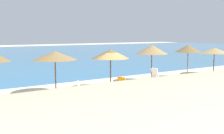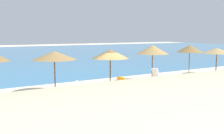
{
  "view_description": "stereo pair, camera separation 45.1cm",
  "coord_description": "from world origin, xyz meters",
  "px_view_note": "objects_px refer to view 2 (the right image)",
  "views": [
    {
      "loc": [
        -9.05,
        -13.12,
        3.72
      ],
      "look_at": [
        0.9,
        2.07,
        1.43
      ],
      "focal_mm": 42.0,
      "sensor_mm": 36.0,
      "label": 1
    },
    {
      "loc": [
        -8.67,
        -13.36,
        3.72
      ],
      "look_at": [
        0.9,
        2.07,
        1.43
      ],
      "focal_mm": 42.0,
      "sensor_mm": 36.0,
      "label": 2
    }
  ],
  "objects_px": {
    "beach_umbrella_4": "(153,50)",
    "beach_umbrella_5": "(190,49)",
    "beach_umbrella_3": "(110,54)",
    "lounge_chair_4": "(152,78)",
    "beach_umbrella_2": "(54,55)",
    "lounge_chair_0": "(70,91)",
    "beach_umbrella_6": "(217,51)",
    "beach_ball": "(205,75)",
    "lounge_chair_1": "(117,87)"
  },
  "relations": [
    {
      "from": "beach_umbrella_5",
      "to": "beach_umbrella_6",
      "type": "xyz_separation_m",
      "value": [
        3.57,
        0.04,
        -0.29
      ]
    },
    {
      "from": "beach_umbrella_6",
      "to": "lounge_chair_1",
      "type": "height_order",
      "value": "beach_umbrella_6"
    },
    {
      "from": "beach_umbrella_5",
      "to": "lounge_chair_0",
      "type": "height_order",
      "value": "beach_umbrella_5"
    },
    {
      "from": "beach_umbrella_5",
      "to": "beach_umbrella_3",
      "type": "bearing_deg",
      "value": -179.14
    },
    {
      "from": "beach_umbrella_4",
      "to": "lounge_chair_4",
      "type": "xyz_separation_m",
      "value": [
        -0.56,
        -0.68,
        -2.03
      ]
    },
    {
      "from": "lounge_chair_4",
      "to": "beach_umbrella_6",
      "type": "bearing_deg",
      "value": -97.62
    },
    {
      "from": "beach_umbrella_3",
      "to": "lounge_chair_4",
      "type": "distance_m",
      "value": 3.98
    },
    {
      "from": "beach_umbrella_3",
      "to": "beach_umbrella_6",
      "type": "relative_size",
      "value": 1.02
    },
    {
      "from": "lounge_chair_0",
      "to": "lounge_chair_4",
      "type": "relative_size",
      "value": 0.99
    },
    {
      "from": "beach_umbrella_3",
      "to": "beach_umbrella_5",
      "type": "xyz_separation_m",
      "value": [
        7.73,
        0.12,
        0.12
      ]
    },
    {
      "from": "lounge_chair_4",
      "to": "beach_ball",
      "type": "height_order",
      "value": "lounge_chair_4"
    },
    {
      "from": "beach_umbrella_3",
      "to": "beach_umbrella_5",
      "type": "height_order",
      "value": "beach_umbrella_5"
    },
    {
      "from": "lounge_chair_0",
      "to": "beach_umbrella_6",
      "type": "bearing_deg",
      "value": -55.6
    },
    {
      "from": "beach_umbrella_2",
      "to": "beach_umbrella_5",
      "type": "relative_size",
      "value": 0.95
    },
    {
      "from": "beach_ball",
      "to": "beach_umbrella_5",
      "type": "bearing_deg",
      "value": -178.85
    },
    {
      "from": "beach_umbrella_3",
      "to": "beach_ball",
      "type": "xyz_separation_m",
      "value": [
        9.85,
        0.16,
        -2.24
      ]
    },
    {
      "from": "beach_umbrella_2",
      "to": "lounge_chair_1",
      "type": "relative_size",
      "value": 1.94
    },
    {
      "from": "beach_umbrella_4",
      "to": "beach_ball",
      "type": "relative_size",
      "value": 9.05
    },
    {
      "from": "beach_umbrella_5",
      "to": "beach_ball",
      "type": "relative_size",
      "value": 8.87
    },
    {
      "from": "lounge_chair_4",
      "to": "beach_ball",
      "type": "bearing_deg",
      "value": -97.0
    },
    {
      "from": "beach_umbrella_5",
      "to": "beach_umbrella_6",
      "type": "distance_m",
      "value": 3.58
    },
    {
      "from": "beach_umbrella_3",
      "to": "beach_umbrella_5",
      "type": "relative_size",
      "value": 0.95
    },
    {
      "from": "beach_umbrella_2",
      "to": "beach_umbrella_6",
      "type": "bearing_deg",
      "value": -1.64
    },
    {
      "from": "lounge_chair_0",
      "to": "lounge_chair_1",
      "type": "xyz_separation_m",
      "value": [
        3.05,
        -0.31,
        -0.02
      ]
    },
    {
      "from": "beach_umbrella_4",
      "to": "beach_umbrella_6",
      "type": "distance_m",
      "value": 7.26
    },
    {
      "from": "beach_umbrella_4",
      "to": "beach_umbrella_5",
      "type": "distance_m",
      "value": 3.7
    },
    {
      "from": "beach_umbrella_3",
      "to": "lounge_chair_4",
      "type": "bearing_deg",
      "value": -3.41
    },
    {
      "from": "beach_ball",
      "to": "lounge_chair_4",
      "type": "bearing_deg",
      "value": -176.7
    },
    {
      "from": "beach_umbrella_5",
      "to": "lounge_chair_1",
      "type": "distance_m",
      "value": 8.34
    },
    {
      "from": "beach_umbrella_2",
      "to": "beach_ball",
      "type": "distance_m",
      "value": 13.69
    },
    {
      "from": "beach_umbrella_5",
      "to": "lounge_chair_1",
      "type": "xyz_separation_m",
      "value": [
        -7.96,
        -1.34,
        -2.11
      ]
    },
    {
      "from": "beach_umbrella_3",
      "to": "lounge_chair_1",
      "type": "xyz_separation_m",
      "value": [
        -0.23,
        -1.23,
        -1.98
      ]
    },
    {
      "from": "beach_umbrella_5",
      "to": "beach_umbrella_2",
      "type": "bearing_deg",
      "value": 177.64
    },
    {
      "from": "beach_umbrella_6",
      "to": "beach_umbrella_3",
      "type": "bearing_deg",
      "value": -179.2
    },
    {
      "from": "beach_umbrella_5",
      "to": "lounge_chair_0",
      "type": "distance_m",
      "value": 11.25
    },
    {
      "from": "beach_umbrella_2",
      "to": "lounge_chair_4",
      "type": "height_order",
      "value": "beach_umbrella_2"
    },
    {
      "from": "beach_umbrella_2",
      "to": "lounge_chair_0",
      "type": "bearing_deg",
      "value": -76.35
    },
    {
      "from": "lounge_chair_0",
      "to": "lounge_chair_4",
      "type": "xyz_separation_m",
      "value": [
        6.77,
        0.71,
        0.07
      ]
    },
    {
      "from": "lounge_chair_0",
      "to": "beach_umbrella_2",
      "type": "bearing_deg",
      "value": 43.84
    },
    {
      "from": "beach_umbrella_4",
      "to": "beach_umbrella_6",
      "type": "height_order",
      "value": "beach_umbrella_4"
    },
    {
      "from": "beach_umbrella_6",
      "to": "beach_ball",
      "type": "bearing_deg",
      "value": 179.95
    },
    {
      "from": "beach_ball",
      "to": "lounge_chair_0",
      "type": "bearing_deg",
      "value": -175.33
    },
    {
      "from": "beach_umbrella_5",
      "to": "lounge_chair_4",
      "type": "bearing_deg",
      "value": -175.62
    },
    {
      "from": "beach_umbrella_4",
      "to": "lounge_chair_1",
      "type": "relative_size",
      "value": 2.09
    },
    {
      "from": "beach_umbrella_2",
      "to": "beach_umbrella_4",
      "type": "relative_size",
      "value": 0.93
    },
    {
      "from": "beach_umbrella_3",
      "to": "beach_umbrella_2",
      "type": "bearing_deg",
      "value": 170.87
    },
    {
      "from": "beach_umbrella_2",
      "to": "beach_ball",
      "type": "bearing_deg",
      "value": -1.81
    },
    {
      "from": "lounge_chair_4",
      "to": "beach_ball",
      "type": "xyz_separation_m",
      "value": [
        6.35,
        0.37,
        -0.36
      ]
    },
    {
      "from": "beach_umbrella_6",
      "to": "lounge_chair_1",
      "type": "bearing_deg",
      "value": -173.14
    },
    {
      "from": "lounge_chair_1",
      "to": "beach_umbrella_4",
      "type": "bearing_deg",
      "value": -79.88
    }
  ]
}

